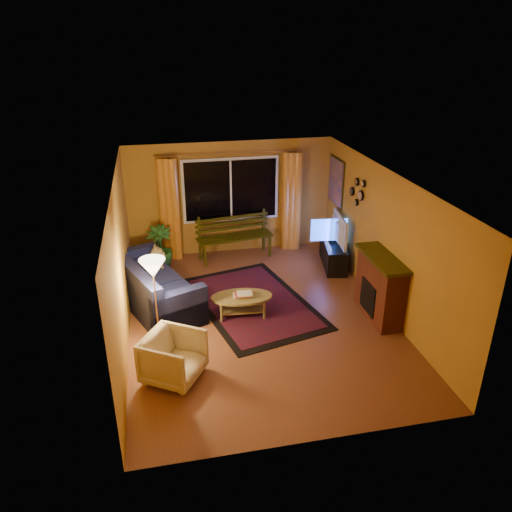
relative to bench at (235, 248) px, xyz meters
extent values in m
cube|color=brown|center=(-0.01, -2.55, -0.26)|extent=(4.50, 6.00, 0.02)
cube|color=white|center=(-0.01, -2.55, 2.26)|extent=(4.50, 6.00, 0.02)
cube|color=#BE822A|center=(-0.01, 0.46, 1.00)|extent=(4.50, 0.02, 2.50)
cube|color=#BE822A|center=(-2.27, -2.55, 1.00)|extent=(0.02, 6.00, 2.50)
cube|color=#BE822A|center=(2.25, -2.55, 1.00)|extent=(0.02, 6.00, 2.50)
cube|color=black|center=(-0.01, 0.40, 1.20)|extent=(2.00, 0.02, 1.30)
cylinder|color=#BF8C3F|center=(-0.01, 0.35, 2.00)|extent=(3.20, 0.03, 0.03)
cylinder|color=orange|center=(-1.36, 0.33, 0.87)|extent=(0.36, 0.36, 2.24)
cylinder|color=orange|center=(1.34, 0.33, 0.87)|extent=(0.36, 0.36, 2.24)
cube|color=#2E2B04|center=(0.00, 0.00, 0.00)|extent=(1.72, 0.74, 0.50)
imported|color=#235B1E|center=(-1.64, -0.17, 0.22)|extent=(0.58, 0.58, 0.94)
cube|color=#15183C|center=(-1.79, -1.73, 0.22)|extent=(1.77, 2.50, 0.93)
imported|color=beige|center=(-1.58, -3.95, 0.14)|extent=(1.01, 1.03, 0.79)
cylinder|color=#BF8C3F|center=(-1.77, -3.00, 0.50)|extent=(0.31, 0.31, 1.50)
cube|color=#5E0909|center=(-0.03, -2.04, -0.24)|extent=(2.48, 3.28, 0.02)
cylinder|color=olive|center=(-0.30, -2.44, -0.05)|extent=(1.16, 1.16, 0.39)
cube|color=black|center=(1.99, -0.80, 0.01)|extent=(0.65, 1.31, 0.52)
imported|color=black|center=(1.99, -0.80, 0.58)|extent=(0.27, 1.06, 0.60)
cube|color=maroon|center=(2.04, -2.95, 0.30)|extent=(0.40, 1.20, 1.10)
cube|color=#CF6623|center=(2.21, -0.10, 1.40)|extent=(0.04, 0.76, 0.96)
camera|label=1|loc=(-1.64, -9.96, 4.40)|focal=35.00mm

